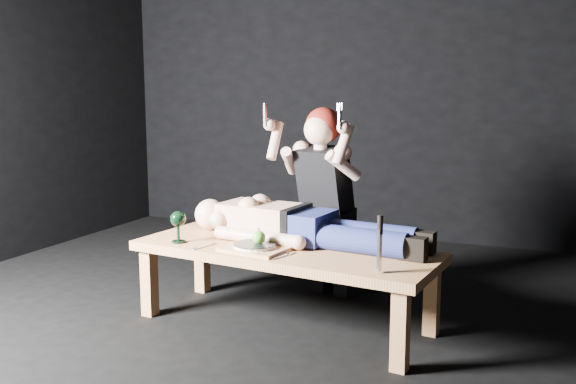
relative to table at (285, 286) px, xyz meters
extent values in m
plane|color=black|center=(-0.05, -0.14, -0.23)|extent=(5.00, 5.00, 0.00)
plane|color=black|center=(-0.05, 2.36, 1.27)|extent=(5.00, 0.00, 5.00)
cube|color=tan|center=(0.00, 0.00, 0.00)|extent=(1.76, 0.83, 0.45)
cube|color=tan|center=(-0.12, -0.14, 0.24)|extent=(0.37, 0.30, 0.02)
cylinder|color=white|center=(-0.12, -0.14, 0.25)|extent=(0.26, 0.26, 0.02)
sphere|color=#5AAC22|center=(-0.09, -0.13, 0.30)|extent=(0.07, 0.07, 0.07)
cube|color=#B2B2B7|center=(-0.41, -0.17, 0.23)|extent=(0.06, 0.18, 0.01)
cube|color=#B2B2B7|center=(0.07, -0.19, 0.23)|extent=(0.07, 0.18, 0.01)
cube|color=#B2B2B7|center=(0.05, -0.09, 0.23)|extent=(0.11, 0.16, 0.01)
camera|label=1|loc=(1.29, -3.10, 1.06)|focal=38.87mm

